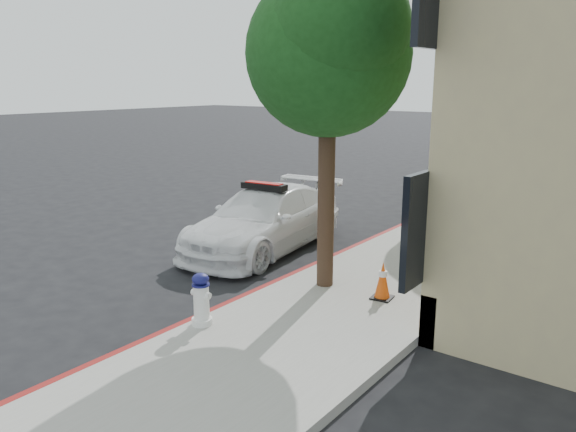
% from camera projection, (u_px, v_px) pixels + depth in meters
% --- Properties ---
extents(ground, '(120.00, 120.00, 0.00)m').
position_uv_depth(ground, '(270.00, 242.00, 13.63)').
color(ground, black).
rests_on(ground, ground).
extents(sidewalk, '(3.20, 50.00, 0.15)m').
position_uv_depth(sidewalk, '(533.00, 193.00, 19.29)').
color(sidewalk, gray).
rests_on(sidewalk, ground).
extents(curb_strip, '(0.12, 50.00, 0.15)m').
position_uv_depth(curb_strip, '(488.00, 188.00, 20.19)').
color(curb_strip, maroon).
rests_on(curb_strip, ground).
extents(tree_near, '(2.92, 2.82, 5.62)m').
position_uv_depth(tree_near, '(329.00, 52.00, 9.36)').
color(tree_near, black).
rests_on(tree_near, sidewalk).
extents(tree_mid, '(2.77, 2.64, 5.43)m').
position_uv_depth(tree_mid, '(485.00, 68.00, 15.61)').
color(tree_mid, black).
rests_on(tree_mid, sidewalk).
extents(tree_far, '(3.10, 3.00, 5.81)m').
position_uv_depth(tree_far, '(553.00, 66.00, 21.78)').
color(tree_far, black).
rests_on(tree_far, sidewalk).
extents(police_car, '(2.52, 5.08, 1.57)m').
position_uv_depth(police_car, '(264.00, 219.00, 12.92)').
color(police_car, white).
rests_on(police_car, ground).
extents(parked_car_mid, '(2.38, 4.64, 1.51)m').
position_uv_depth(parked_car_mid, '(470.00, 165.00, 20.91)').
color(parked_car_mid, '#21242A').
rests_on(parked_car_mid, ground).
extents(parked_car_far, '(1.58, 4.48, 1.47)m').
position_uv_depth(parked_car_far, '(497.00, 144.00, 28.34)').
color(parked_car_far, black).
rests_on(parked_car_far, ground).
extents(fire_hydrant, '(0.34, 0.32, 0.83)m').
position_uv_depth(fire_hydrant, '(201.00, 300.00, 8.55)').
color(fire_hydrant, white).
rests_on(fire_hydrant, sidewalk).
extents(traffic_cone, '(0.38, 0.38, 0.66)m').
position_uv_depth(traffic_cone, '(383.00, 280.00, 9.61)').
color(traffic_cone, black).
rests_on(traffic_cone, sidewalk).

